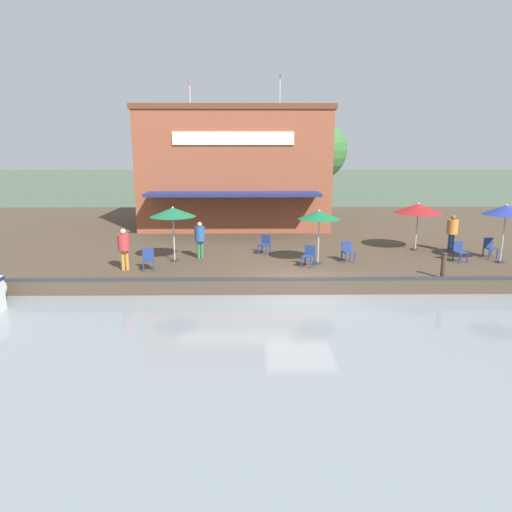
{
  "coord_description": "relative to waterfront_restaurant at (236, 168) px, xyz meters",
  "views": [
    {
      "loc": [
        15.76,
        -1.84,
        5.19
      ],
      "look_at": [
        -1.0,
        -1.61,
        1.3
      ],
      "focal_mm": 32.0,
      "sensor_mm": 36.0,
      "label": 1
    }
  ],
  "objects": [
    {
      "name": "cafe_chair_mid_patio",
      "position": [
        10.57,
        5.01,
        -3.05
      ],
      "size": [
        0.53,
        0.53,
        0.85
      ],
      "color": "navy",
      "rests_on": "quay_deck"
    },
    {
      "name": "person_at_quay_edge",
      "position": [
        9.86,
        -1.28,
        -2.54
      ],
      "size": [
        0.45,
        0.45,
        1.59
      ],
      "color": "#337547",
      "rests_on": "quay_deck"
    },
    {
      "name": "patio_umbrella_far_corner",
      "position": [
        10.95,
        3.71,
        -1.49
      ],
      "size": [
        1.74,
        1.74,
        2.25
      ],
      "color": "#B7B7B7",
      "rests_on": "quay_deck"
    },
    {
      "name": "cafe_chair_facing_river",
      "position": [
        9.85,
        11.42,
        -3.05
      ],
      "size": [
        0.5,
        0.5,
        0.85
      ],
      "color": "navy",
      "rests_on": "quay_deck"
    },
    {
      "name": "tree_upstream_bank",
      "position": [
        -2.9,
        5.47,
        0.94
      ],
      "size": [
        4.22,
        4.02,
        6.59
      ],
      "color": "brown",
      "rests_on": "quay_deck"
    },
    {
      "name": "patio_umbrella_near_quay_edge",
      "position": [
        10.83,
        11.4,
        -1.32
      ],
      "size": [
        1.84,
        1.84,
        2.45
      ],
      "color": "#B7B7B7",
      "rests_on": "quay_deck"
    },
    {
      "name": "patio_umbrella_mid_patio_left",
      "position": [
        8.3,
        8.71,
        -1.56
      ],
      "size": [
        2.24,
        2.24,
        2.23
      ],
      "color": "#B7B7B7",
      "rests_on": "quay_deck"
    },
    {
      "name": "cafe_chair_beside_entrance",
      "position": [
        9.03,
        1.56,
        -3.05
      ],
      "size": [
        0.59,
        0.59,
        0.85
      ],
      "color": "navy",
      "rests_on": "quay_deck"
    },
    {
      "name": "person_near_entrance",
      "position": [
        8.71,
        10.21,
        -2.44
      ],
      "size": [
        0.49,
        0.49,
        1.72
      ],
      "color": "#2D5193",
      "rests_on": "quay_deck"
    },
    {
      "name": "mooring_post",
      "position": [
        13.17,
        8.0,
        -3.04
      ],
      "size": [
        0.22,
        0.22,
        0.94
      ],
      "color": "#473323",
      "rests_on": "quay_deck"
    },
    {
      "name": "quay_deck",
      "position": [
        2.52,
        2.74,
        -3.82
      ],
      "size": [
        22.0,
        56.0,
        0.6
      ],
      "primitive_type": "cube",
      "color": "#4C3D2D",
      "rests_on": "ground"
    },
    {
      "name": "quay_edge_fender",
      "position": [
        13.42,
        2.74,
        -3.47
      ],
      "size": [
        0.2,
        50.4,
        0.1
      ],
      "primitive_type": "cube",
      "color": "#2D2D33",
      "rests_on": "quay_deck"
    },
    {
      "name": "waterfront_restaurant",
      "position": [
        0.0,
        0.0,
        0.0
      ],
      "size": [
        9.57,
        11.2,
        9.09
      ],
      "color": "brown",
      "rests_on": "quay_deck"
    },
    {
      "name": "cafe_chair_far_corner_seat",
      "position": [
        11.39,
        3.27,
        -3.05
      ],
      "size": [
        0.6,
        0.6,
        0.85
      ],
      "color": "navy",
      "rests_on": "quay_deck"
    },
    {
      "name": "ground_plane",
      "position": [
        13.52,
        2.74,
        -4.12
      ],
      "size": [
        220.0,
        220.0,
        0.0
      ],
      "primitive_type": "plane",
      "color": "#4C5B47"
    },
    {
      "name": "cafe_chair_back_row_seat",
      "position": [
        10.67,
        9.72,
        -3.05
      ],
      "size": [
        0.54,
        0.54,
        0.85
      ],
      "color": "navy",
      "rests_on": "quay_deck"
    },
    {
      "name": "patio_umbrella_by_entrance",
      "position": [
        10.4,
        -2.31,
        -1.44
      ],
      "size": [
        1.92,
        1.92,
        2.32
      ],
      "color": "#B7B7B7",
      "rests_on": "quay_deck"
    },
    {
      "name": "cafe_chair_under_first_umbrella",
      "position": [
        11.84,
        -3.09,
        -3.05
      ],
      "size": [
        0.53,
        0.53,
        0.85
      ],
      "color": "navy",
      "rests_on": "quay_deck"
    },
    {
      "name": "person_mid_patio",
      "position": [
        11.86,
        -4.01,
        -2.5
      ],
      "size": [
        0.47,
        0.47,
        1.64
      ],
      "color": "orange",
      "rests_on": "quay_deck"
    }
  ]
}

